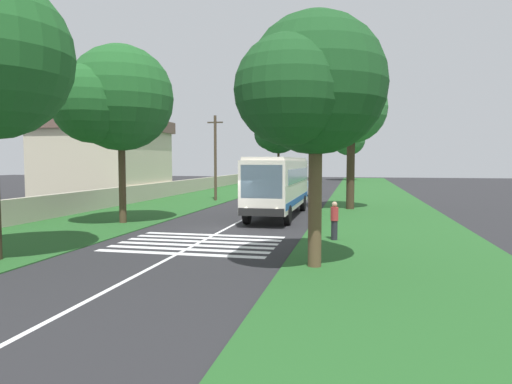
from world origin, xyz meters
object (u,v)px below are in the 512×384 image
object	(u,v)px
roadside_tree_right_1	(348,140)
roadside_building	(105,159)
coach_bus	(279,183)
pedestrian	(334,220)
roadside_tree_left_2	(277,133)
roadside_tree_right_2	(350,110)
roadside_tree_right_0	(311,88)
trailing_car_1	(287,184)
utility_pole	(215,157)
trailing_car_0	(306,188)
roadside_tree_left_1	(116,101)

from	to	relation	value
roadside_tree_right_1	roadside_building	size ratio (longest dim) A/B	0.99
coach_bus	pedestrian	distance (m)	9.26
roadside_tree_left_2	roadside_tree_right_2	distance (m)	40.68
roadside_tree_right_2	roadside_building	xyz separation A→B (m)	(4.71, 22.33, -3.45)
roadside_tree_right_0	pedestrian	size ratio (longest dim) A/B	4.87
roadside_building	pedestrian	distance (m)	28.71
coach_bus	trailing_car_1	bearing A→B (deg)	7.33
roadside_tree_left_2	utility_pole	world-z (taller)	roadside_tree_left_2
coach_bus	roadside_tree_right_1	size ratio (longest dim) A/B	1.06
trailing_car_1	roadside_tree_right_0	xyz separation A→B (m)	(-42.40, -6.98, 5.17)
roadside_tree_right_0	utility_pole	bearing A→B (deg)	24.07
trailing_car_0	roadside_tree_right_1	distance (m)	38.42
coach_bus	roadside_tree_right_0	size ratio (longest dim) A/B	1.36
coach_bus	trailing_car_0	bearing A→B (deg)	0.84
coach_bus	trailing_car_0	size ratio (longest dim) A/B	2.60
coach_bus	roadside_tree_right_1	world-z (taller)	roadside_tree_right_1
pedestrian	trailing_car_1	bearing A→B (deg)	11.53
roadside_tree_left_1	roadside_tree_right_1	xyz separation A→B (m)	(61.94, -11.58, 0.55)
roadside_tree_right_0	roadside_tree_right_2	size ratio (longest dim) A/B	0.84
roadside_tree_left_2	roadside_tree_right_2	size ratio (longest dim) A/B	1.20
trailing_car_0	roadside_tree_right_0	xyz separation A→B (m)	(-32.72, -3.57, 5.17)
roadside_tree_right_1	roadside_building	xyz separation A→B (m)	(-46.65, 21.35, -3.64)
coach_bus	trailing_car_0	world-z (taller)	coach_bus
utility_pole	trailing_car_0	bearing A→B (deg)	-38.30
utility_pole	roadside_building	distance (m)	10.70
roadside_tree_right_0	roadside_building	world-z (taller)	roadside_tree_right_0
coach_bus	trailing_car_0	distance (m)	19.07
trailing_car_0	utility_pole	distance (m)	11.84
roadside_building	pedestrian	bearing A→B (deg)	-129.97
roadside_tree_right_2	roadside_tree_left_2	bearing A→B (deg)	17.03
roadside_tree_right_1	roadside_building	distance (m)	51.43
roadside_tree_right_0	roadside_tree_right_1	distance (m)	70.39
roadside_tree_left_2	roadside_tree_right_0	world-z (taller)	roadside_tree_left_2
trailing_car_0	roadside_tree_left_2	size ratio (longest dim) A/B	0.36
coach_bus	roadside_tree_right_0	xyz separation A→B (m)	(-13.70, -3.29, 3.69)
roadside_tree_left_1	pedestrian	xyz separation A→B (m)	(-3.06, -12.13, -5.92)
trailing_car_1	roadside_building	xyz separation A→B (m)	(-18.67, 14.34, 3.07)
coach_bus	roadside_building	size ratio (longest dim) A/B	1.05
trailing_car_1	roadside_tree_right_1	bearing A→B (deg)	-14.06
trailing_car_0	roadside_building	xyz separation A→B (m)	(-8.99, 17.76, 3.07)
roadside_tree_right_2	roadside_tree_right_1	bearing A→B (deg)	1.09
trailing_car_1	pedestrian	world-z (taller)	pedestrian
coach_bus	roadside_tree_right_0	bearing A→B (deg)	-166.50
roadside_tree_right_0	roadside_tree_right_2	bearing A→B (deg)	-3.02
roadside_tree_left_1	trailing_car_1	bearing A→B (deg)	-7.68
trailing_car_0	roadside_tree_right_2	xyz separation A→B (m)	(-13.70, -4.57, 6.52)
roadside_tree_left_2	roadside_tree_left_1	bearing A→B (deg)	179.25
roadside_tree_left_2	roadside_tree_right_2	bearing A→B (deg)	-162.97
roadside_tree_right_1	utility_pole	bearing A→B (deg)	167.13
roadside_tree_left_1	roadside_tree_right_1	size ratio (longest dim) A/B	0.94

